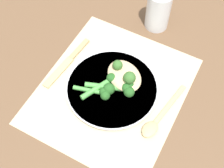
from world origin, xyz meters
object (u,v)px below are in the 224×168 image
(chicken_fillet, at_px, (124,76))
(spoon, at_px, (155,123))
(plate, at_px, (112,88))
(broccoli_stalk_left, at_px, (106,83))
(knife, at_px, (68,61))
(broccoli_stalk_right, at_px, (122,88))
(broccoli_stalk_rear, at_px, (104,91))
(water_glass, at_px, (158,10))

(chicken_fillet, distance_m, spoon, 0.14)
(plate, relative_size, chicken_fillet, 1.82)
(broccoli_stalk_left, relative_size, knife, 0.53)
(broccoli_stalk_right, height_order, knife, broccoli_stalk_right)
(chicken_fillet, height_order, broccoli_stalk_rear, broccoli_stalk_rear)
(water_glass, bearing_deg, knife, 147.28)
(chicken_fillet, bearing_deg, broccoli_stalk_right, -160.10)
(broccoli_stalk_right, bearing_deg, broccoli_stalk_rear, -71.33)
(broccoli_stalk_rear, xyz_separation_m, water_glass, (0.29, -0.02, 0.03))
(plate, distance_m, broccoli_stalk_left, 0.02)
(broccoli_stalk_left, xyz_separation_m, broccoli_stalk_rear, (-0.03, -0.01, 0.00))
(broccoli_stalk_rear, height_order, knife, broccoli_stalk_rear)
(spoon, distance_m, water_glass, 0.33)
(broccoli_stalk_rear, distance_m, spoon, 0.15)
(broccoli_stalk_left, distance_m, knife, 0.14)
(broccoli_stalk_right, height_order, broccoli_stalk_rear, broccoli_stalk_rear)
(chicken_fillet, relative_size, spoon, 0.72)
(plate, relative_size, knife, 1.25)
(broccoli_stalk_left, bearing_deg, chicken_fillet, 75.62)
(chicken_fillet, relative_size, knife, 0.69)
(broccoli_stalk_right, height_order, water_glass, water_glass)
(chicken_fillet, relative_size, broccoli_stalk_right, 1.03)
(chicken_fillet, xyz_separation_m, broccoli_stalk_right, (-0.03, -0.01, -0.00))
(knife, bearing_deg, broccoli_stalk_rear, 166.25)
(broccoli_stalk_rear, distance_m, water_glass, 0.30)
(plate, bearing_deg, broccoli_stalk_right, -82.96)
(broccoli_stalk_right, xyz_separation_m, broccoli_stalk_rear, (-0.03, 0.04, 0.00))
(spoon, relative_size, water_glass, 1.53)
(knife, distance_m, water_glass, 0.30)
(knife, bearing_deg, spoon, 174.13)
(broccoli_stalk_right, distance_m, broccoli_stalk_rear, 0.05)
(broccoli_stalk_rear, relative_size, knife, 0.53)
(chicken_fillet, height_order, broccoli_stalk_left, broccoli_stalk_left)
(knife, bearing_deg, broccoli_stalk_left, 175.97)
(broccoli_stalk_right, distance_m, knife, 0.18)
(chicken_fillet, bearing_deg, water_glass, 2.01)
(broccoli_stalk_rear, bearing_deg, knife, -124.79)
(plate, bearing_deg, water_glass, -1.61)
(broccoli_stalk_right, relative_size, spoon, 0.70)
(knife, bearing_deg, plate, 177.05)
(knife, height_order, spoon, spoon)
(chicken_fillet, bearing_deg, broccoli_stalk_left, 140.45)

